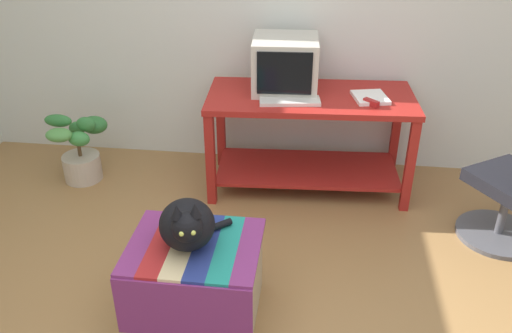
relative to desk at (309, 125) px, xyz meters
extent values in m
cube|color=maroon|center=(-0.65, -0.32, -0.15)|extent=(0.06, 0.06, 0.68)
cube|color=maroon|center=(0.68, -0.25, -0.15)|extent=(0.06, 0.06, 0.68)
cube|color=maroon|center=(0.65, 0.32, -0.15)|extent=(0.06, 0.06, 0.68)
cube|color=maroon|center=(-0.68, 0.25, -0.15)|extent=(0.06, 0.06, 0.68)
cube|color=maroon|center=(0.00, 0.00, -0.35)|extent=(1.33, 0.63, 0.02)
cube|color=maroon|center=(0.00, 0.00, 0.21)|extent=(1.45, 0.73, 0.04)
cube|color=#BCB7A8|center=(-0.19, 0.09, 0.24)|extent=(0.32, 0.32, 0.02)
cube|color=#BCB7A8|center=(-0.19, 0.09, 0.41)|extent=(0.46, 0.46, 0.36)
cube|color=black|center=(-0.18, -0.13, 0.42)|extent=(0.36, 0.03, 0.28)
cube|color=beige|center=(-0.13, -0.15, 0.24)|extent=(0.42, 0.20, 0.02)
cube|color=white|center=(0.40, -0.03, 0.24)|extent=(0.26, 0.28, 0.02)
cube|color=tan|center=(-0.52, -1.38, -0.28)|extent=(0.63, 0.50, 0.42)
cube|color=#7A2D6B|center=(-0.52, -1.65, -0.24)|extent=(0.66, 0.01, 0.33)
cube|color=#7A2D6B|center=(-0.79, -1.38, -0.06)|extent=(0.11, 0.54, 0.02)
cube|color=#AD2323|center=(-0.68, -1.38, -0.06)|extent=(0.11, 0.54, 0.02)
cube|color=beige|center=(-0.57, -1.38, -0.06)|extent=(0.11, 0.54, 0.02)
cube|color=navy|center=(-0.46, -1.38, -0.06)|extent=(0.11, 0.54, 0.02)
cube|color=#1E897A|center=(-0.35, -1.38, -0.06)|extent=(0.11, 0.54, 0.02)
cube|color=#7A2D6B|center=(-0.24, -1.38, -0.06)|extent=(0.11, 0.54, 0.02)
ellipsoid|color=black|center=(-0.55, -1.37, 0.06)|extent=(0.34, 0.37, 0.24)
sphere|color=black|center=(-0.52, -1.48, 0.13)|extent=(0.15, 0.15, 0.15)
cylinder|color=black|center=(-0.46, -1.26, -0.03)|extent=(0.21, 0.19, 0.04)
cone|color=black|center=(-0.56, -1.49, 0.22)|extent=(0.06, 0.06, 0.07)
cone|color=black|center=(-0.48, -1.47, 0.22)|extent=(0.06, 0.06, 0.07)
sphere|color=#C6D151|center=(-0.52, -1.55, 0.14)|extent=(0.02, 0.02, 0.02)
sphere|color=#C6D151|center=(-0.47, -1.54, 0.14)|extent=(0.02, 0.02, 0.02)
cylinder|color=#B7A893|center=(-1.69, -0.12, -0.39)|extent=(0.28, 0.28, 0.20)
cylinder|color=brown|center=(-1.69, -0.12, -0.23)|extent=(0.03, 0.03, 0.12)
ellipsoid|color=#2D7033|center=(-1.59, -0.14, -0.02)|extent=(0.14, 0.08, 0.11)
ellipsoid|color=#2D7033|center=(-1.60, 0.01, -0.09)|extent=(0.20, 0.16, 0.13)
ellipsoid|color=#2D7033|center=(-1.73, -0.01, -0.12)|extent=(0.12, 0.10, 0.10)
ellipsoid|color=#2D7033|center=(-1.79, -0.15, 0.00)|extent=(0.20, 0.08, 0.09)
ellipsoid|color=#4C8E42|center=(-1.74, -0.26, -0.06)|extent=(0.19, 0.14, 0.09)
ellipsoid|color=#38843D|center=(-1.62, -0.22, -0.10)|extent=(0.16, 0.10, 0.11)
cylinder|color=#4C4C51|center=(1.25, -0.49, -0.47)|extent=(0.52, 0.52, 0.03)
cylinder|color=#4C4C51|center=(1.25, -0.49, -0.29)|extent=(0.05, 0.05, 0.34)
cube|color=black|center=(1.25, -0.49, -0.08)|extent=(0.58, 0.58, 0.08)
cube|color=#A31E1E|center=(0.40, -0.14, 0.25)|extent=(0.11, 0.10, 0.04)
camera|label=1|loc=(0.05, -3.44, 1.57)|focal=37.37mm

